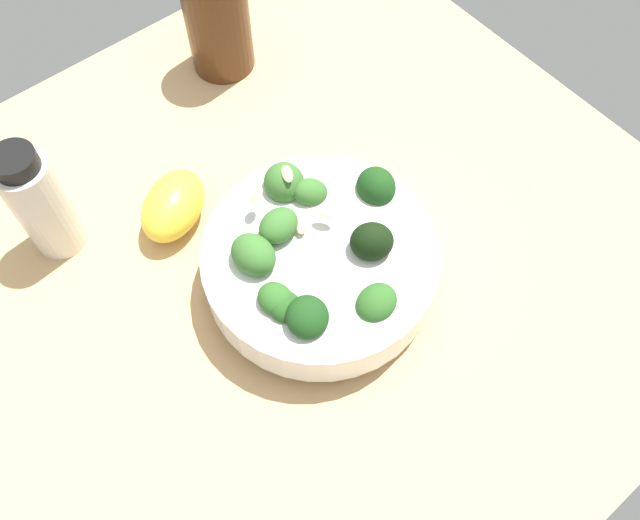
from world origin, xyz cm
name	(u,v)px	position (x,y,z in cm)	size (l,w,h in cm)	color
ground_plane	(307,250)	(0.00, 0.00, -2.04)	(71.57, 71.57, 4.08)	tan
bowl_of_broccoli	(319,260)	(-1.81, -4.29, 3.89)	(21.46, 21.46, 9.34)	white
lemon_wedge	(173,206)	(-8.57, 10.10, 2.53)	(8.32, 5.47, 5.05)	yellow
bottle_tall	(40,203)	(-18.67, 15.49, 6.30)	(5.03, 5.03, 13.14)	beige
bottle_short	(217,18)	(7.75, 25.01, 6.55)	(7.12, 7.12, 13.82)	#472814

